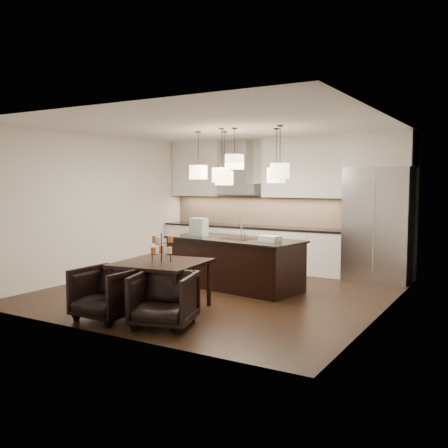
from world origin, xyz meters
The scene contains 37 objects.
floor centered at (0.00, 0.00, -0.01)m, with size 5.50×5.50×0.02m, color black.
ceiling centered at (0.00, 0.00, 2.81)m, with size 5.50×5.50×0.02m, color white.
wall_back centered at (0.00, 2.76, 1.40)m, with size 5.50×0.02×2.80m, color silver.
wall_front centered at (0.00, -2.76, 1.40)m, with size 5.50×0.02×2.80m, color silver.
wall_left centered at (-2.76, 0.00, 1.40)m, with size 0.02×5.50×2.80m, color silver.
wall_right centered at (2.76, 0.00, 1.40)m, with size 0.02×5.50×2.80m, color silver.
refrigerator centered at (2.10, 2.38, 1.07)m, with size 1.20×0.72×2.15m, color #B7B7BA.
fridge_panel centered at (2.10, 2.38, 2.47)m, with size 1.26×0.72×0.65m, color silver.
lower_cabinets centered at (-0.62, 2.43, 0.44)m, with size 4.21×0.62×0.88m, color silver.
countertop centered at (-0.62, 2.43, 0.90)m, with size 4.21×0.66×0.04m, color black.
backsplash centered at (-0.62, 2.73, 1.24)m, with size 4.21×0.02×0.63m, color #D3B194.
upper_cab_left centered at (-2.10, 2.57, 2.17)m, with size 1.25×0.35×1.25m, color silver.
upper_cab_right centered at (0.55, 2.57, 2.17)m, with size 1.86×0.35×1.25m, color silver.
hood_canopy centered at (-0.93, 2.48, 1.72)m, with size 0.90×0.52×0.24m, color #B7B7BA.
hood_chimney centered at (-0.93, 2.59, 2.32)m, with size 0.30×0.28×0.96m, color #B7B7BA.
fruit_bowl centered at (-1.95, 2.38, 0.95)m, with size 0.26×0.26×0.06m, color silver.
island_body centered at (0.06, 0.45, 0.42)m, with size 2.40×0.96×0.84m, color black.
island_top centered at (0.06, 0.45, 0.86)m, with size 2.47×1.04×0.04m, color black.
faucet centered at (0.17, 0.53, 1.06)m, with size 0.10×0.23×0.36m, color silver, non-canonical shape.
tote_bag centered at (-0.72, 0.49, 1.05)m, with size 0.33×0.17×0.33m, color #236040.
food_container centered at (0.82, 0.34, 0.93)m, with size 0.33×0.23×0.10m, color silver.
dining_table centered at (-0.08, -1.46, 0.36)m, with size 1.20×1.20×0.72m, color black, non-canonical shape.
candelabra centered at (-0.08, -1.46, 0.93)m, with size 0.34×0.34×0.42m, color black, non-canonical shape.
candle_a centered at (0.05, -1.44, 0.89)m, with size 0.07×0.07×0.10m, color beige.
candle_b centered at (-0.16, -1.35, 0.89)m, with size 0.07×0.07×0.10m, color #C86B24.
candle_c centered at (-0.13, -1.58, 0.89)m, with size 0.07×0.07×0.10m, color #A75B26.
candle_d centered at (0.01, -1.36, 1.04)m, with size 0.07×0.07×0.10m, color #C86B24.
candle_e centered at (-0.20, -1.45, 1.04)m, with size 0.07×0.07×0.10m, color #A75B26.
candle_f centered at (-0.04, -1.58, 1.04)m, with size 0.07×0.07×0.10m, color beige.
armchair_left centered at (-0.43, -2.22, 0.36)m, with size 0.77×0.79×0.72m, color black.
armchair_right centered at (0.46, -2.11, 0.36)m, with size 0.76×0.78×0.71m, color black.
pendant_a centered at (-0.76, 0.54, 2.05)m, with size 0.24×0.24×0.26m, color #FBDDB2.
pendant_b centered at (-0.33, 0.78, 1.95)m, with size 0.24×0.24×0.26m, color #FBDDB2.
pendant_c centered at (0.12, 0.35, 2.22)m, with size 0.24×0.24×0.26m, color #FBDDB2.
pendant_d centered at (0.71, 0.78, 1.99)m, with size 0.24×0.24×0.26m, color #FBDDB2.
pendant_e centered at (0.96, 0.39, 2.05)m, with size 0.24×0.24×0.26m, color #FBDDB2.
pendant_f centered at (-0.12, 0.31, 1.99)m, with size 0.24×0.24×0.26m, color #FBDDB2.
Camera 1 is at (4.37, -7.18, 1.88)m, focal length 40.00 mm.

